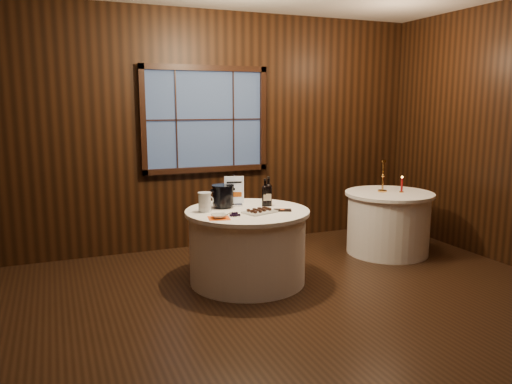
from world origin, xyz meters
name	(u,v)px	position (x,y,z in m)	size (l,w,h in m)	color
ground	(289,318)	(0.00, 0.00, 0.00)	(6.00, 6.00, 0.00)	black
back_wall	(205,128)	(0.00, 2.48, 1.54)	(6.00, 0.10, 3.00)	black
main_table	(247,246)	(0.00, 1.00, 0.39)	(1.28, 1.28, 0.77)	white
side_table	(388,222)	(2.00, 1.30, 0.39)	(1.08, 1.08, 0.77)	white
sign_stand	(234,195)	(-0.05, 1.24, 0.88)	(0.20, 0.14, 0.33)	#BABBC1
port_bottle_left	(265,194)	(0.25, 1.13, 0.90)	(0.07, 0.08, 0.29)	black
port_bottle_right	(268,193)	(0.28, 1.10, 0.91)	(0.08, 0.09, 0.32)	black
ice_bucket	(223,196)	(-0.19, 1.20, 0.90)	(0.24, 0.24, 0.24)	black
chocolate_plate	(260,211)	(0.06, 0.82, 0.79)	(0.37, 0.30, 0.05)	silver
chocolate_box	(282,210)	(0.31, 0.82, 0.78)	(0.18, 0.09, 0.02)	black
grape_bunch	(234,214)	(-0.22, 0.79, 0.79)	(0.17, 0.10, 0.04)	black
glass_pitcher	(205,202)	(-0.43, 1.08, 0.87)	(0.18, 0.14, 0.20)	silver
orange_napkin	(219,218)	(-0.39, 0.74, 0.77)	(0.20, 0.20, 0.00)	#F45914
cracker_bowl	(219,216)	(-0.39, 0.74, 0.79)	(0.15, 0.15, 0.04)	silver
brass_candlestick	(383,180)	(1.94, 1.37, 0.91)	(0.11, 0.11, 0.40)	gold
red_candle	(402,186)	(2.13, 1.23, 0.85)	(0.06, 0.06, 0.20)	gold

